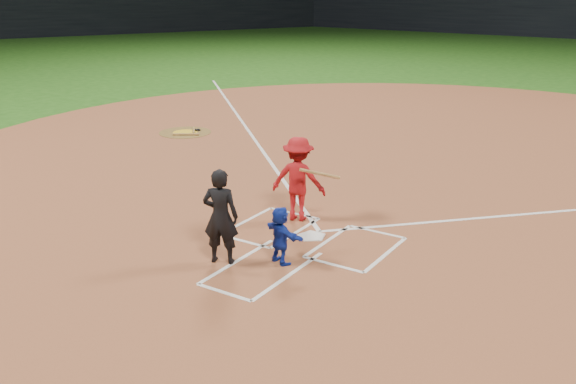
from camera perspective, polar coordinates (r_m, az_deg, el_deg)
The scene contains 13 objects.
ground at distance 12.68m, azimuth 2.12°, elevation -4.03°, with size 120.00×120.00×0.00m, color #205314.
home_plate_dirt at distance 17.83m, azimuth 11.98°, elevation 2.36°, with size 28.00×28.00×0.01m, color brown.
stadium_wall_left at distance 58.89m, azimuth -22.65°, elevation 14.11°, with size 1.20×60.00×3.20m, color black.
home_plate at distance 12.67m, azimuth 2.12°, elevation -3.95°, with size 0.60×0.60×0.02m, color white.
on_deck_circle at distance 21.36m, azimuth -9.13°, elevation 5.25°, with size 1.70×1.70×0.01m, color brown.
on_deck_logo at distance 21.36m, azimuth -9.13°, elevation 5.27°, with size 0.80×0.80×0.00m, color yellow.
on_deck_bat_a at distance 21.44m, azimuth -8.39°, elevation 5.44°, with size 0.06×0.06×0.84m, color olive.
on_deck_bat_c at distance 20.94m, azimuth -9.06°, elevation 5.09°, with size 0.06×0.06×0.84m, color olive.
bat_weight_donut at distance 21.52m, azimuth -8.03°, elevation 5.49°, with size 0.19×0.19×0.05m, color black.
catcher at distance 11.35m, azimuth -0.66°, elevation -3.85°, with size 0.98×0.31×1.06m, color #152EAB.
umpire at distance 11.32m, azimuth -6.01°, elevation -2.18°, with size 0.64×0.42×1.74m, color black.
chalk_markings at distance 17.19m, azimuth 11.13°, elevation 1.84°, with size 28.35×17.32×0.01m.
batter_at_plate at distance 13.28m, azimuth 0.92°, elevation 1.17°, with size 1.57×0.94×1.77m.
Camera 1 is at (5.90, -10.10, 4.90)m, focal length 40.00 mm.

